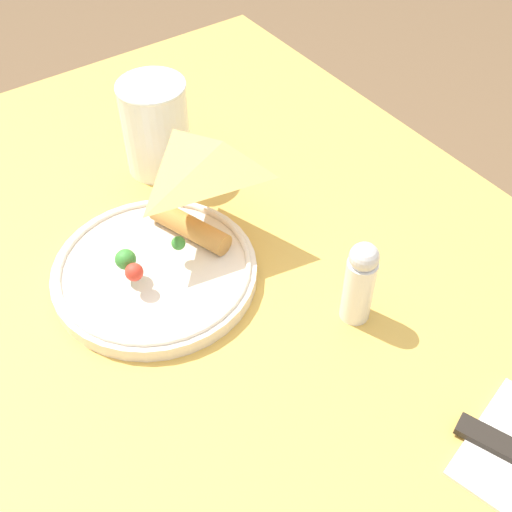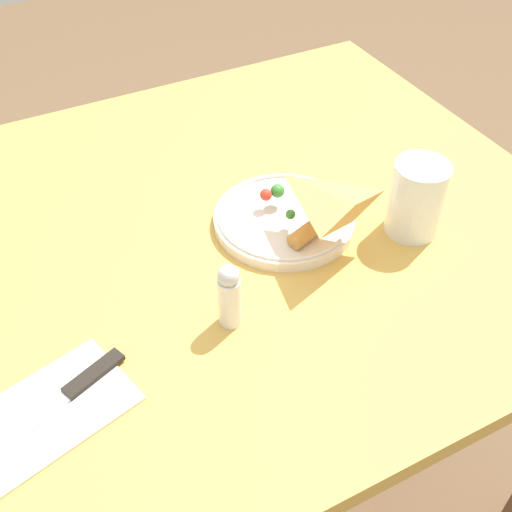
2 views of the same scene
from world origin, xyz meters
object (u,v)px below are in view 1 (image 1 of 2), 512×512
(dining_table, at_px, (187,422))
(milk_glass, at_px, (156,128))
(plate_pizza, at_px, (155,267))
(salt_shaker, at_px, (360,282))

(dining_table, distance_m, milk_glass, 0.34)
(plate_pizza, bearing_deg, milk_glass, 149.37)
(plate_pizza, relative_size, milk_glass, 1.85)
(plate_pizza, distance_m, salt_shaker, 0.21)
(milk_glass, xyz_separation_m, salt_shaker, (0.32, 0.04, -0.01))
(dining_table, xyz_separation_m, milk_glass, (-0.27, 0.13, 0.16))
(plate_pizza, xyz_separation_m, milk_glass, (-0.16, 0.10, 0.04))
(milk_glass, height_order, salt_shaker, milk_glass)
(plate_pizza, height_order, milk_glass, milk_glass)
(dining_table, height_order, plate_pizza, plate_pizza)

